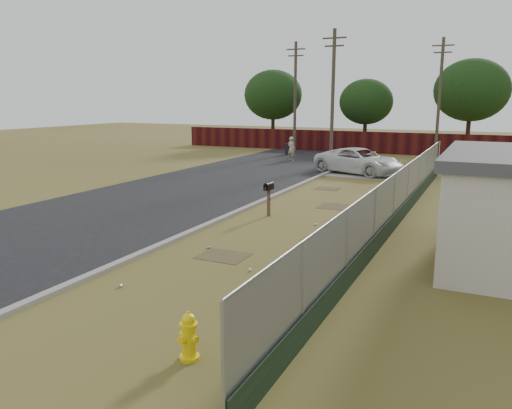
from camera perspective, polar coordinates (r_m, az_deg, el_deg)
The scene contains 12 objects.
ground at distance 18.70m, azimuth 5.87°, elevation -1.96°, with size 120.00×120.00×0.00m, color olive.
street at distance 28.59m, azimuth -1.49°, elevation 2.98°, with size 15.10×60.00×0.12m.
chainlink_fence at distance 18.75m, azimuth 16.01°, elevation 0.17°, with size 0.10×27.06×2.02m.
privacy_fence at distance 43.96m, azimuth 9.51°, elevation 7.14°, with size 30.00×0.12×1.80m, color #47130F.
utility_poles at distance 39.02m, azimuth 11.27°, elevation 12.06°, with size 12.60×8.24×9.00m.
horizon_trees at distance 41.02m, azimuth 18.52°, elevation 11.57°, with size 33.32×31.94×7.78m.
fire_hydrant at distance 9.07m, azimuth -7.70°, elevation -14.77°, with size 0.43×0.44×0.89m.
mailbox at distance 19.29m, azimuth 1.46°, elevation 1.74°, with size 0.22×0.58×1.34m.
pickup_truck at distance 31.18m, azimuth 11.72°, elevation 4.90°, with size 2.57×5.58×1.55m, color silver.
pedestrian at distance 37.14m, azimuth 4.06°, elevation 6.39°, with size 0.65×0.42×1.77m, color tan.
trash_bin at distance 41.23m, azimuth 3.84°, elevation 6.37°, with size 0.61×0.68×0.93m.
scattered_litter at distance 16.33m, azimuth 0.92°, elevation -3.82°, with size 2.45×13.14×0.07m.
Camera 1 is at (6.01, -17.13, 4.48)m, focal length 35.00 mm.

